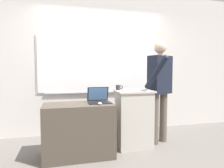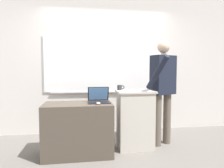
{
  "view_description": "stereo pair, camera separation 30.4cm",
  "coord_description": "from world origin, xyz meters",
  "views": [
    {
      "loc": [
        -0.8,
        -2.65,
        1.26
      ],
      "look_at": [
        -0.05,
        0.3,
        1.05
      ],
      "focal_mm": 32.0,
      "sensor_mm": 36.0,
      "label": 1
    },
    {
      "loc": [
        -0.5,
        -2.71,
        1.26
      ],
      "look_at": [
        -0.05,
        0.3,
        1.05
      ],
      "focal_mm": 32.0,
      "sensor_mm": 36.0,
      "label": 2
    }
  ],
  "objects": [
    {
      "name": "ground_plane",
      "position": [
        0.0,
        0.0,
        0.0
      ],
      "size": [
        30.0,
        30.0,
        0.0
      ],
      "primitive_type": "plane",
      "color": "slate"
    },
    {
      "name": "lectern_podium",
      "position": [
        0.34,
        0.36,
        0.47
      ],
      "size": [
        0.6,
        0.41,
        0.93
      ],
      "color": "#BCB7AD",
      "rests_on": "ground_plane"
    },
    {
      "name": "back_wall",
      "position": [
        -0.0,
        1.39,
        1.43
      ],
      "size": [
        6.4,
        0.17,
        2.86
      ],
      "color": "silver",
      "rests_on": "ground_plane"
    },
    {
      "name": "computer_mouse_by_laptop",
      "position": [
        -0.28,
        0.1,
        0.79
      ],
      "size": [
        0.06,
        0.1,
        0.03
      ],
      "color": "silver",
      "rests_on": "side_desk"
    },
    {
      "name": "coffee_mug",
      "position": [
        0.11,
        0.5,
        0.98
      ],
      "size": [
        0.12,
        0.07,
        0.09
      ],
      "color": "#333338",
      "rests_on": "lectern_podium"
    },
    {
      "name": "wireless_keyboard",
      "position": [
        0.35,
        0.31,
        0.94
      ],
      "size": [
        0.43,
        0.14,
        0.02
      ],
      "color": "silver",
      "rests_on": "lectern_podium"
    },
    {
      "name": "laptop",
      "position": [
        -0.25,
        0.32,
        0.84
      ],
      "size": [
        0.33,
        0.3,
        0.23
      ],
      "color": "black",
      "rests_on": "side_desk"
    },
    {
      "name": "side_desk",
      "position": [
        -0.56,
        0.25,
        0.39
      ],
      "size": [
        1.0,
        0.56,
        0.77
      ],
      "color": "#4C4238",
      "rests_on": "ground_plane"
    },
    {
      "name": "person_presenter",
      "position": [
        0.84,
        0.45,
        1.02
      ],
      "size": [
        0.59,
        0.68,
        1.75
      ],
      "rotation": [
        0.0,
        0.0,
        0.41
      ],
      "color": "brown",
      "rests_on": "ground_plane"
    }
  ]
}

